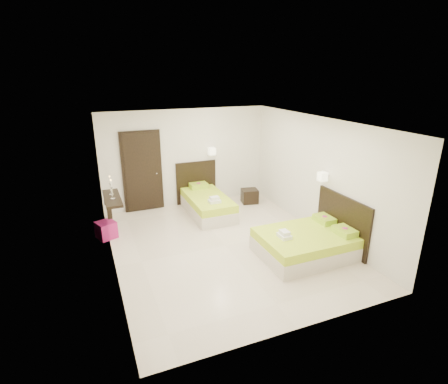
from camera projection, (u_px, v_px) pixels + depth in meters
name	position (u px, v px, depth m)	size (l,w,h in m)	color
floor	(225.00, 246.00, 7.43)	(5.50, 5.50, 0.00)	beige
bed_single	(207.00, 202.00, 9.08)	(1.13, 1.89, 1.56)	beige
bed_double	(308.00, 242.00, 7.01)	(1.82, 1.54, 1.50)	beige
nightstand	(250.00, 196.00, 9.81)	(0.44, 0.39, 0.39)	black
ottoman	(106.00, 230.00, 7.73)	(0.38, 0.38, 0.38)	#A1155D
door	(142.00, 172.00, 9.01)	(1.02, 0.15, 2.14)	black
console_shelf	(112.00, 199.00, 7.82)	(0.35, 1.20, 0.78)	black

